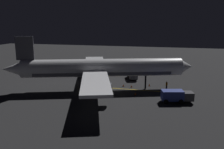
% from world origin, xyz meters
% --- Properties ---
extents(ground_plane, '(180.00, 180.00, 0.20)m').
position_xyz_m(ground_plane, '(0.00, 0.00, -0.10)').
color(ground_plane, '#262628').
extents(apron_guide_stripe, '(0.53, 20.03, 0.01)m').
position_xyz_m(apron_guide_stripe, '(-1.66, 4.00, 0.00)').
color(apron_guide_stripe, gold).
rests_on(apron_guide_stripe, ground_plane).
extents(airliner, '(35.79, 39.50, 11.56)m').
position_xyz_m(airliner, '(0.20, -0.59, 4.68)').
color(airliner, white).
rests_on(airliner, ground_plane).
extents(baggage_truck, '(3.42, 6.00, 2.26)m').
position_xyz_m(baggage_truck, '(4.66, 15.16, 1.18)').
color(baggage_truck, navy).
rests_on(baggage_truck, ground_plane).
extents(catering_truck, '(5.87, 3.49, 2.20)m').
position_xyz_m(catering_truck, '(-11.51, 4.63, 1.15)').
color(catering_truck, maroon).
rests_on(catering_truck, ground_plane).
extents(ground_crew_worker, '(0.40, 0.40, 1.74)m').
position_xyz_m(ground_crew_worker, '(-3.69, 13.37, 0.89)').
color(ground_crew_worker, black).
rests_on(ground_crew_worker, ground_plane).
extents(traffic_cone_near_left, '(0.50, 0.50, 0.55)m').
position_xyz_m(traffic_cone_near_left, '(-5.37, 9.51, 0.25)').
color(traffic_cone_near_left, '#EA590F').
rests_on(traffic_cone_near_left, ground_plane).
extents(traffic_cone_near_right, '(0.50, 0.50, 0.55)m').
position_xyz_m(traffic_cone_near_right, '(-3.62, 3.80, 0.25)').
color(traffic_cone_near_right, '#EA590F').
rests_on(traffic_cone_near_right, ground_plane).
extents(traffic_cone_under_wing, '(0.50, 0.50, 0.55)m').
position_xyz_m(traffic_cone_under_wing, '(-3.34, 5.70, 0.25)').
color(traffic_cone_under_wing, '#EA590F').
rests_on(traffic_cone_under_wing, ground_plane).
extents(traffic_cone_far, '(0.50, 0.50, 0.55)m').
position_xyz_m(traffic_cone_far, '(2.07, 7.36, 0.25)').
color(traffic_cone_far, '#EA590F').
rests_on(traffic_cone_far, ground_plane).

